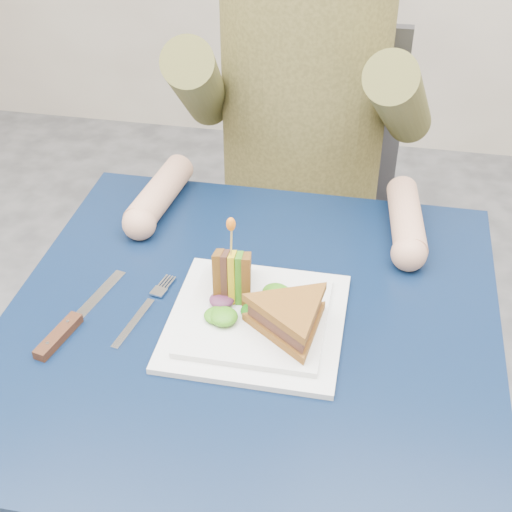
% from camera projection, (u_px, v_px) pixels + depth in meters
% --- Properties ---
extents(table, '(0.75, 0.75, 0.73)m').
position_uv_depth(table, '(250.00, 356.00, 1.13)').
color(table, black).
rests_on(table, ground).
extents(chair, '(0.42, 0.40, 0.93)m').
position_uv_depth(chair, '(304.00, 196.00, 1.72)').
color(chair, '#47474C').
rests_on(chair, ground).
extents(diner, '(0.54, 0.59, 0.74)m').
position_uv_depth(diner, '(304.00, 65.00, 1.41)').
color(diner, brown).
rests_on(diner, chair).
extents(plate, '(0.26, 0.26, 0.02)m').
position_uv_depth(plate, '(256.00, 320.00, 1.07)').
color(plate, white).
rests_on(plate, table).
extents(sandwich_flat, '(0.21, 0.21, 0.05)m').
position_uv_depth(sandwich_flat, '(291.00, 317.00, 1.02)').
color(sandwich_flat, brown).
rests_on(sandwich_flat, plate).
extents(sandwich_upright, '(0.08, 0.12, 0.12)m').
position_uv_depth(sandwich_upright, '(232.00, 274.00, 1.08)').
color(sandwich_upright, brown).
rests_on(sandwich_upright, plate).
extents(fork, '(0.05, 0.18, 0.01)m').
position_uv_depth(fork, '(143.00, 312.00, 1.09)').
color(fork, silver).
rests_on(fork, table).
extents(knife, '(0.06, 0.22, 0.02)m').
position_uv_depth(knife, '(67.00, 328.00, 1.06)').
color(knife, silver).
rests_on(knife, table).
extents(toothpick, '(0.01, 0.01, 0.06)m').
position_uv_depth(toothpick, '(231.00, 240.00, 1.04)').
color(toothpick, tan).
rests_on(toothpick, sandwich_upright).
extents(toothpick_frill, '(0.01, 0.01, 0.02)m').
position_uv_depth(toothpick_frill, '(231.00, 224.00, 1.03)').
color(toothpick_frill, orange).
rests_on(toothpick_frill, sandwich_upright).
extents(lettuce_spill, '(0.15, 0.13, 0.02)m').
position_uv_depth(lettuce_spill, '(261.00, 305.00, 1.06)').
color(lettuce_spill, '#337A14').
rests_on(lettuce_spill, plate).
extents(onion_ring, '(0.04, 0.04, 0.02)m').
position_uv_depth(onion_ring, '(267.00, 306.00, 1.05)').
color(onion_ring, '#9E4C7A').
rests_on(onion_ring, plate).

